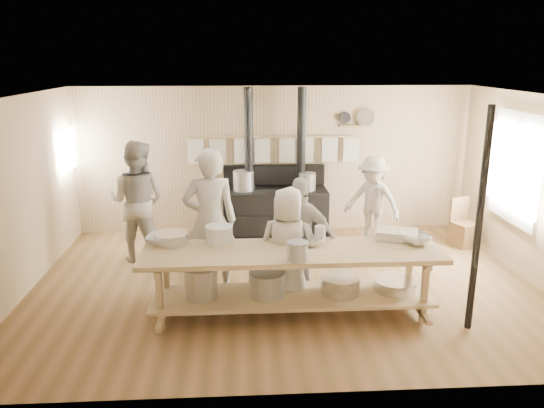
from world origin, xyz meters
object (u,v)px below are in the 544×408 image
stove (275,208)px  cook_center (288,247)px  cook_by_window (372,200)px  roasting_pan (397,234)px  cook_left (138,201)px  cook_far_left (210,222)px  prep_table (291,276)px  cook_right (301,238)px  chair (464,232)px

stove → cook_center: size_ratio=1.68×
stove → cook_by_window: stove is taller
roasting_pan → cook_left: bearing=154.5°
cook_far_left → cook_center: size_ratio=1.27×
roasting_pan → cook_center: bearing=-179.1°
prep_table → cook_right: size_ratio=2.24×
cook_by_window → chair: cook_by_window is taller
cook_left → cook_right: (2.36, -1.45, -0.14)m
cook_center → chair: 3.79m
cook_left → cook_center: 2.77m
stove → cook_far_left: stove is taller
cook_center → prep_table: bearing=109.9°
prep_table → roasting_pan: (1.38, 0.33, 0.39)m
prep_table → chair: bearing=36.3°
cook_far_left → cook_left: (-1.17, 1.26, -0.04)m
cook_center → cook_by_window: size_ratio=1.02×
prep_table → cook_far_left: (-1.00, 0.76, 0.46)m
stove → cook_far_left: size_ratio=1.32×
stove → cook_right: bearing=-85.9°
cook_left → prep_table: bearing=150.5°
cook_far_left → chair: (4.15, 1.55, -0.75)m
stove → cook_left: bearing=-155.5°
cook_left → cook_right: 2.77m
cook_center → cook_left: bearing=-21.5°
stove → cook_by_window: bearing=-16.7°
roasting_pan → cook_by_window: bearing=84.0°
cook_far_left → cook_left: bearing=-55.0°
cook_right → cook_by_window: cook_right is taller
cook_right → stove: bearing=-64.4°
cook_center → roasting_pan: bearing=-162.1°
cook_center → cook_by_window: cook_center is taller
chair → roasting_pan: 2.75m
stove → cook_left: 2.43m
cook_far_left → cook_by_window: cook_far_left is taller
cook_left → cook_center: (2.16, -1.72, -0.17)m
stove → cook_by_window: (1.61, -0.48, 0.23)m
cook_by_window → roasting_pan: size_ratio=2.93×
cook_center → cook_right: 0.33m
cook_by_window → roasting_pan: cook_by_window is taller
prep_table → cook_by_window: bearing=57.5°
cook_far_left → cook_center: (0.99, -0.46, -0.21)m
cook_far_left → cook_right: cook_far_left is taller
prep_table → cook_left: 3.00m
cook_left → cook_by_window: cook_left is taller
stove → cook_far_left: (-1.00, -2.25, 0.46)m
cook_by_window → chair: bearing=28.2°
cook_center → chair: size_ratio=1.92×
cook_center → cook_far_left: bearing=-7.9°
cook_center → roasting_pan: size_ratio=3.00×
cook_left → chair: size_ratio=2.34×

